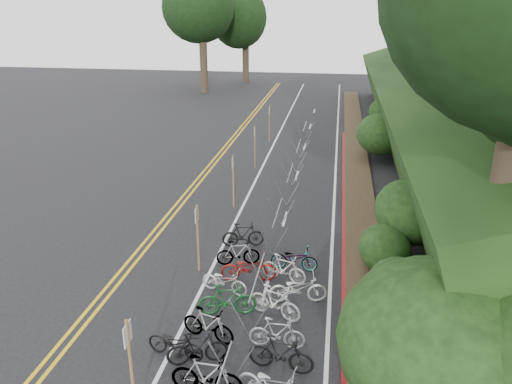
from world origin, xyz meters
TOP-DOWN VIEW (x-y plane):
  - ground at (0.00, 0.00)m, footprint 120.00×120.00m
  - road_markings at (0.63, 10.10)m, footprint 7.47×80.00m
  - red_curb at (5.70, 12.00)m, footprint 0.25×28.00m
  - embankment at (12.96, 19.04)m, footprint 14.30×48.14m
  - bike_racks_rest at (3.00, 13.00)m, footprint 1.14×23.00m
  - signpost_near at (0.94, -1.66)m, footprint 0.08×0.40m
  - signposts_rest at (0.60, 14.00)m, footprint 0.08×18.40m
  - bike_front at (1.22, 0.45)m, footprint 0.86×1.71m
  - bike_valet at (2.97, 1.49)m, footprint 3.36×12.08m

SIDE VIEW (x-z plane):
  - ground at x=0.00m, z-range 0.00..0.00m
  - road_markings at x=0.63m, z-range 0.00..0.01m
  - red_curb at x=5.70m, z-range 0.00..0.10m
  - bike_front at x=1.22m, z-range 0.00..0.86m
  - bike_valet at x=2.97m, z-range -0.05..1.03m
  - bike_racks_rest at x=3.00m, z-range 0.27..1.44m
  - signposts_rest at x=0.60m, z-range 0.18..2.68m
  - signpost_near at x=0.94m, z-range 0.18..2.75m
  - embankment at x=12.96m, z-range -1.99..7.12m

